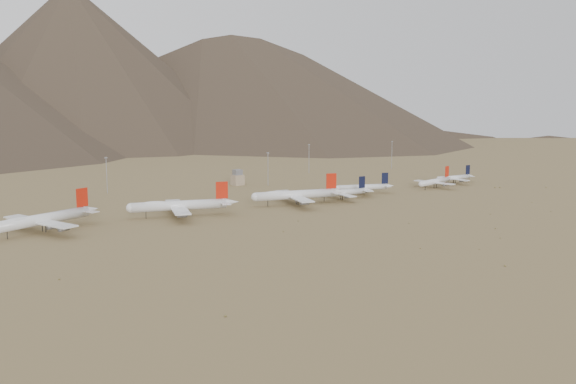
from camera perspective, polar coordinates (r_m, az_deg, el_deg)
ground at (r=381.75m, az=0.77°, el=-1.88°), size 3000.00×3000.00×0.00m
widebody_west at (r=352.12m, az=-21.02°, el=-2.27°), size 63.42×50.70×19.77m
widebody_centre at (r=374.66m, az=-9.59°, el=-1.17°), size 63.05×50.11×19.39m
widebody_east at (r=408.45m, az=0.73°, el=-0.23°), size 62.94×49.72×19.14m
narrowbody_a at (r=429.93m, az=4.84°, el=-0.04°), size 44.41×32.16×14.68m
narrowbody_b at (r=455.66m, az=6.77°, el=0.43°), size 41.99×31.44×14.55m
narrowbody_c at (r=493.81m, az=12.99°, el=0.93°), size 44.81×32.81×14.94m
narrowbody_d at (r=521.18m, az=14.61°, el=1.23°), size 41.10×29.41×13.56m
control_tower at (r=496.49m, az=-4.50°, el=1.23°), size 8.00×8.00×12.00m
mast_west at (r=471.99m, az=-15.82°, el=1.61°), size 2.00×0.60×25.70m
mast_centre at (r=491.58m, az=-1.79°, el=2.22°), size 2.00×0.60×25.70m
mast_east at (r=567.14m, az=1.88°, el=3.12°), size 2.00×0.60×25.70m
mast_far_east at (r=609.03m, az=9.21°, el=3.41°), size 2.00×0.60×25.70m
desert_scrub at (r=351.24m, az=17.33°, el=-3.19°), size 434.05×170.64×0.91m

